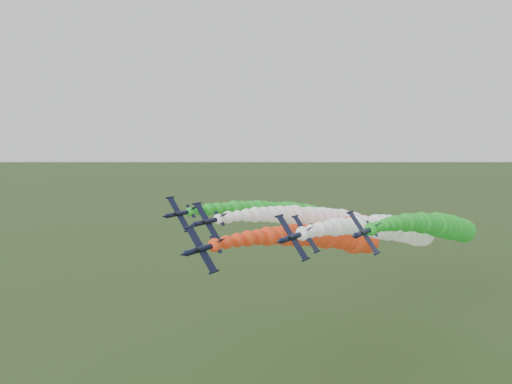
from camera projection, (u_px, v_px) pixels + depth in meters
jet_lead at (333, 238)px, 116.17m from camera, size 10.68×68.59×15.83m
jet_inner_left at (324, 219)px, 131.80m from camera, size 10.92×68.82×16.07m
jet_inner_right at (395, 230)px, 118.00m from camera, size 10.72×68.62×15.86m
jet_outer_left at (293, 213)px, 141.90m from camera, size 10.72×68.62×15.87m
jet_outer_right at (442, 227)px, 122.37m from camera, size 10.64×68.55×15.79m
jet_trail at (393, 228)px, 136.99m from camera, size 11.24×69.14×16.39m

